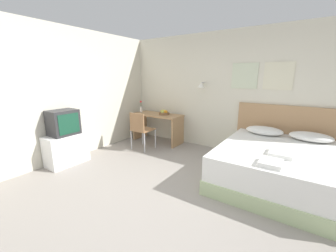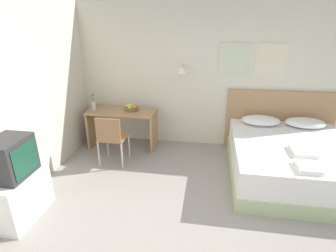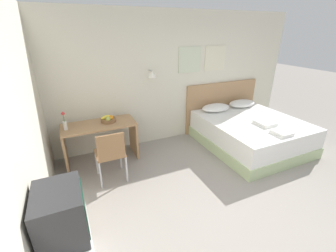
{
  "view_description": "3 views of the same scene",
  "coord_description": "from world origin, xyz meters",
  "px_view_note": "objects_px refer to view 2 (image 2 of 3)",
  "views": [
    {
      "loc": [
        1.49,
        -1.89,
        1.71
      ],
      "look_at": [
        -0.64,
        1.26,
        0.77
      ],
      "focal_mm": 22.0,
      "sensor_mm": 36.0,
      "label": 1
    },
    {
      "loc": [
        -0.06,
        -2.2,
        2.32
      ],
      "look_at": [
        -0.65,
        1.49,
        0.81
      ],
      "focal_mm": 28.0,
      "sensor_mm": 36.0,
      "label": 2
    },
    {
      "loc": [
        -2.06,
        -1.55,
        2.29
      ],
      "look_at": [
        -0.52,
        1.84,
        0.67
      ],
      "focal_mm": 24.0,
      "sensor_mm": 36.0,
      "label": 3
    }
  ],
  "objects_px": {
    "folded_towel_mid_bed": "(308,167)",
    "desk": "(122,121)",
    "headboard": "(278,121)",
    "tv_stand": "(20,196)",
    "pillow_right": "(305,123)",
    "desk_chair": "(111,136)",
    "bed": "(291,161)",
    "fruit_bowl": "(131,108)",
    "television": "(10,158)",
    "flower_vase": "(93,104)",
    "folded_towel_near_foot": "(303,151)",
    "pillow_left": "(261,120)"
  },
  "relations": [
    {
      "from": "headboard",
      "to": "desk_chair",
      "type": "bearing_deg",
      "value": -159.81
    },
    {
      "from": "pillow_right",
      "to": "tv_stand",
      "type": "distance_m",
      "value": 4.51
    },
    {
      "from": "pillow_right",
      "to": "fruit_bowl",
      "type": "bearing_deg",
      "value": -179.86
    },
    {
      "from": "flower_vase",
      "to": "bed",
      "type": "bearing_deg",
      "value": -10.94
    },
    {
      "from": "headboard",
      "to": "desk",
      "type": "bearing_deg",
      "value": -173.6
    },
    {
      "from": "folded_towel_mid_bed",
      "to": "flower_vase",
      "type": "distance_m",
      "value": 3.71
    },
    {
      "from": "folded_towel_mid_bed",
      "to": "television",
      "type": "xyz_separation_m",
      "value": [
        -3.51,
        -0.7,
        0.21
      ]
    },
    {
      "from": "television",
      "to": "flower_vase",
      "type": "bearing_deg",
      "value": 87.62
    },
    {
      "from": "folded_towel_near_foot",
      "to": "fruit_bowl",
      "type": "xyz_separation_m",
      "value": [
        -2.77,
        1.03,
        0.16
      ]
    },
    {
      "from": "tv_stand",
      "to": "television",
      "type": "xyz_separation_m",
      "value": [
        0.0,
        0.0,
        0.54
      ]
    },
    {
      "from": "folded_towel_mid_bed",
      "to": "desk_chair",
      "type": "bearing_deg",
      "value": 165.81
    },
    {
      "from": "bed",
      "to": "television",
      "type": "relative_size",
      "value": 4.03
    },
    {
      "from": "desk_chair",
      "to": "flower_vase",
      "type": "height_order",
      "value": "flower_vase"
    },
    {
      "from": "desk",
      "to": "fruit_bowl",
      "type": "height_order",
      "value": "fruit_bowl"
    },
    {
      "from": "folded_towel_mid_bed",
      "to": "desk",
      "type": "distance_m",
      "value": 3.23
    },
    {
      "from": "headboard",
      "to": "folded_towel_mid_bed",
      "type": "height_order",
      "value": "headboard"
    },
    {
      "from": "desk_chair",
      "to": "tv_stand",
      "type": "distance_m",
      "value": 1.59
    },
    {
      "from": "bed",
      "to": "fruit_bowl",
      "type": "height_order",
      "value": "fruit_bowl"
    },
    {
      "from": "bed",
      "to": "headboard",
      "type": "distance_m",
      "value": 1.06
    },
    {
      "from": "desk_chair",
      "to": "flower_vase",
      "type": "distance_m",
      "value": 0.97
    },
    {
      "from": "pillow_right",
      "to": "folded_towel_mid_bed",
      "type": "relative_size",
      "value": 2.2
    },
    {
      "from": "pillow_right",
      "to": "desk_chair",
      "type": "relative_size",
      "value": 0.76
    },
    {
      "from": "desk",
      "to": "bed",
      "type": "bearing_deg",
      "value": -13.44
    },
    {
      "from": "pillow_right",
      "to": "folded_towel_mid_bed",
      "type": "bearing_deg",
      "value": -105.65
    },
    {
      "from": "headboard",
      "to": "tv_stand",
      "type": "relative_size",
      "value": 2.56
    },
    {
      "from": "pillow_right",
      "to": "desk_chair",
      "type": "xyz_separation_m",
      "value": [
        -3.25,
        -0.77,
        -0.14
      ]
    },
    {
      "from": "desk_chair",
      "to": "flower_vase",
      "type": "xyz_separation_m",
      "value": [
        -0.58,
        0.7,
        0.32
      ]
    },
    {
      "from": "folded_towel_near_foot",
      "to": "tv_stand",
      "type": "bearing_deg",
      "value": -162.13
    },
    {
      "from": "desk_chair",
      "to": "fruit_bowl",
      "type": "xyz_separation_m",
      "value": [
        0.14,
        0.76,
        0.25
      ]
    },
    {
      "from": "bed",
      "to": "desk_chair",
      "type": "xyz_separation_m",
      "value": [
        -2.88,
        -0.03,
        0.24
      ]
    },
    {
      "from": "folded_towel_near_foot",
      "to": "folded_towel_mid_bed",
      "type": "distance_m",
      "value": 0.46
    },
    {
      "from": "headboard",
      "to": "bed",
      "type": "bearing_deg",
      "value": -90.0
    },
    {
      "from": "pillow_left",
      "to": "desk",
      "type": "bearing_deg",
      "value": -179.07
    },
    {
      "from": "desk",
      "to": "fruit_bowl",
      "type": "bearing_deg",
      "value": 10.52
    },
    {
      "from": "pillow_left",
      "to": "television",
      "type": "height_order",
      "value": "television"
    },
    {
      "from": "tv_stand",
      "to": "fruit_bowl",
      "type": "bearing_deg",
      "value": 69.65
    },
    {
      "from": "headboard",
      "to": "pillow_right",
      "type": "xyz_separation_m",
      "value": [
        0.37,
        -0.29,
        0.1
      ]
    },
    {
      "from": "folded_towel_near_foot",
      "to": "folded_towel_mid_bed",
      "type": "bearing_deg",
      "value": -99.04
    },
    {
      "from": "fruit_bowl",
      "to": "flower_vase",
      "type": "distance_m",
      "value": 0.73
    },
    {
      "from": "pillow_left",
      "to": "pillow_right",
      "type": "distance_m",
      "value": 0.75
    },
    {
      "from": "desk_chair",
      "to": "folded_towel_mid_bed",
      "type": "bearing_deg",
      "value": -14.19
    },
    {
      "from": "pillow_right",
      "to": "tv_stand",
      "type": "bearing_deg",
      "value": -150.81
    },
    {
      "from": "pillow_left",
      "to": "flower_vase",
      "type": "xyz_separation_m",
      "value": [
        -3.09,
        -0.07,
        0.18
      ]
    },
    {
      "from": "folded_towel_mid_bed",
      "to": "fruit_bowl",
      "type": "height_order",
      "value": "fruit_bowl"
    },
    {
      "from": "desk",
      "to": "fruit_bowl",
      "type": "relative_size",
      "value": 4.67
    },
    {
      "from": "folded_towel_mid_bed",
      "to": "tv_stand",
      "type": "bearing_deg",
      "value": -168.65
    },
    {
      "from": "pillow_left",
      "to": "television",
      "type": "distance_m",
      "value": 3.86
    },
    {
      "from": "folded_towel_mid_bed",
      "to": "television",
      "type": "distance_m",
      "value": 3.58
    },
    {
      "from": "fruit_bowl",
      "to": "desk_chair",
      "type": "bearing_deg",
      "value": -100.15
    },
    {
      "from": "pillow_right",
      "to": "flower_vase",
      "type": "xyz_separation_m",
      "value": [
        -3.84,
        -0.07,
        0.18
      ]
    }
  ]
}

